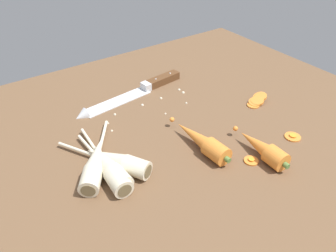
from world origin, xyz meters
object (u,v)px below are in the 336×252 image
whole_carrot (202,141)px  chefs_knife (130,95)px  parsnip_mid_left (108,167)px  parsnip_mid_right (95,163)px  whole_carrot_second (263,149)px  carrot_slice_stray_near (293,136)px  carrot_slice_stack (257,100)px  carrot_slice_stray_mid (251,160)px  parsnip_front (117,161)px  parsnip_back (108,166)px

whole_carrot → chefs_knife: bearing=93.8°
parsnip_mid_left → parsnip_mid_right: bearing=123.8°
whole_carrot_second → carrot_slice_stray_near: size_ratio=4.32×
carrot_slice_stack → carrot_slice_stray_mid: carrot_slice_stack is taller
parsnip_front → carrot_slice_stack: (43.32, 1.22, -1.15)cm
parsnip_mid_left → carrot_slice_stray_near: parsnip_mid_left is taller
chefs_knife → parsnip_back: (-18.82, -24.63, 1.33)cm
whole_carrot_second → parsnip_back: 33.06cm
parsnip_mid_left → whole_carrot_second: bearing=-25.1°
whole_carrot_second → parsnip_mid_left: whole_carrot_second is taller
parsnip_back → carrot_slice_stack: 45.58cm
parsnip_front → parsnip_back: size_ratio=0.88×
carrot_slice_stray_near → whole_carrot_second: bearing=-177.9°
chefs_knife → parsnip_mid_right: 30.25cm
whole_carrot_second → carrot_slice_stack: size_ratio=2.37×
parsnip_mid_right → carrot_slice_stray_near: bearing=-20.8°
parsnip_front → parsnip_back: same height
whole_carrot → parsnip_back: (-20.74, 4.65, -0.12)cm
chefs_knife → carrot_slice_stack: size_ratio=5.08×
parsnip_mid_left → parsnip_mid_right: same height
parsnip_mid_left → carrot_slice_stray_near: size_ratio=5.61×
parsnip_back → whole_carrot_second: bearing=-25.2°
carrot_slice_stray_mid → carrot_slice_stack: bearing=40.2°
whole_carrot → parsnip_back: whole_carrot is taller
chefs_knife → whole_carrot_second: whole_carrot_second is taller
whole_carrot → carrot_slice_stack: bearing=14.7°
whole_carrot → parsnip_mid_right: (-22.50, 7.14, -0.12)cm
whole_carrot → parsnip_front: (-18.54, 5.28, -0.12)cm
whole_carrot_second → parsnip_mid_left: 33.10cm
whole_carrot → carrot_slice_stray_near: bearing=-24.1°
parsnip_front → carrot_slice_stray_mid: size_ratio=6.71×
chefs_knife → parsnip_mid_right: parsnip_mid_right is taller
whole_carrot_second → chefs_knife: bearing=106.0°
carrot_slice_stack → parsnip_mid_left: bearing=-177.6°
chefs_knife → whole_carrot_second: bearing=-74.0°
whole_carrot → carrot_slice_stack: (24.78, 6.51, -1.27)cm
parsnip_front → carrot_slice_stack: bearing=1.6°
whole_carrot → parsnip_mid_left: whole_carrot is taller
parsnip_back → chefs_knife: bearing=52.6°
chefs_knife → carrot_slice_stray_mid: (7.91, -38.67, -0.29)cm
whole_carrot → parsnip_mid_right: bearing=162.4°
chefs_knife → carrot_slice_stray_near: chefs_knife is taller
parsnip_front → parsnip_mid_right: bearing=154.8°
whole_carrot_second → parsnip_back: whole_carrot_second is taller
chefs_knife → carrot_slice_stack: (26.70, -22.78, 0.18)cm
chefs_knife → whole_carrot: 29.38cm
chefs_knife → parsnip_mid_left: 31.09cm
carrot_slice_stack → carrot_slice_stray_mid: (-18.80, -15.89, -0.47)cm
parsnip_mid_left → carrot_slice_stray_mid: size_ratio=6.71×
parsnip_mid_left → parsnip_mid_right: 3.05cm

